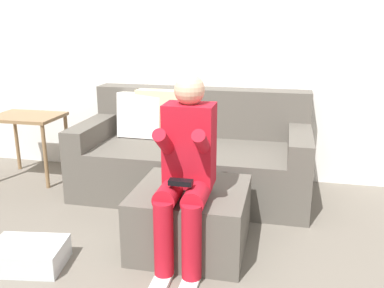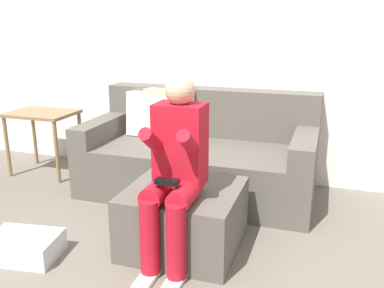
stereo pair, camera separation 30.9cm
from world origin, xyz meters
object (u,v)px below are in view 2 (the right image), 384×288
couch_sectional (199,154)px  storage_bin (24,246)px  side_table (43,121)px  ottoman (184,218)px  person_seated (175,167)px

couch_sectional → storage_bin: (-0.73, -1.48, -0.26)m
side_table → couch_sectional: bearing=2.4°
ottoman → couch_sectional: bearing=102.0°
person_seated → side_table: person_seated is taller
person_seated → storage_bin: 1.14m
couch_sectional → ottoman: 1.05m
person_seated → ottoman: bearing=92.6°
ottoman → person_seated: (0.01, -0.19, 0.43)m
couch_sectional → ottoman: size_ratio=2.72×
couch_sectional → storage_bin: size_ratio=4.45×
ottoman → storage_bin: ottoman is taller
ottoman → storage_bin: (-0.95, -0.46, -0.14)m
couch_sectional → person_seated: 1.27m
side_table → ottoman: bearing=-27.8°
couch_sectional → storage_bin: couch_sectional is taller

